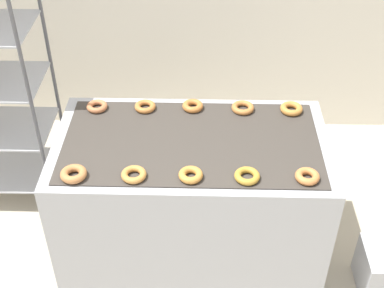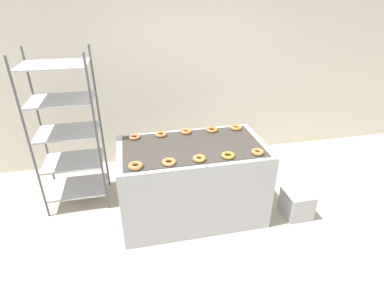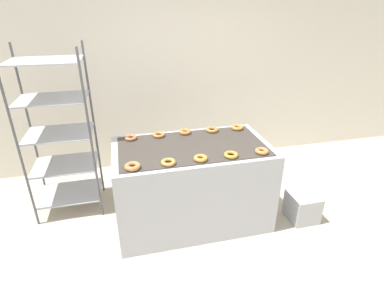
{
  "view_description": "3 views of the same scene",
  "coord_description": "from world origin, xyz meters",
  "views": [
    {
      "loc": [
        0.07,
        -1.69,
        2.75
      ],
      "look_at": [
        0.0,
        0.84,
        0.75
      ],
      "focal_mm": 50.0,
      "sensor_mm": 36.0,
      "label": 1
    },
    {
      "loc": [
        -0.59,
        -2.06,
        2.35
      ],
      "look_at": [
        0.0,
        0.69,
        0.91
      ],
      "focal_mm": 28.0,
      "sensor_mm": 36.0,
      "label": 2
    },
    {
      "loc": [
        -0.63,
        -1.93,
        2.18
      ],
      "look_at": [
        0.0,
        0.69,
        0.91
      ],
      "focal_mm": 28.0,
      "sensor_mm": 36.0,
      "label": 3
    }
  ],
  "objects": [
    {
      "name": "donut_near_rightmost",
      "position": [
        0.61,
        0.38,
        0.91
      ],
      "size": [
        0.13,
        0.13,
        0.04
      ],
      "primitive_type": "torus",
      "color": "#BE733B",
      "rests_on": "fryer_machine"
    },
    {
      "name": "glaze_bin",
      "position": [
        1.18,
        0.4,
        0.16
      ],
      "size": [
        0.29,
        0.31,
        0.31
      ],
      "color": "#A8AAB2",
      "rests_on": "ground_plane"
    },
    {
      "name": "ground_plane",
      "position": [
        0.0,
        0.0,
        0.0
      ],
      "size": [
        14.0,
        14.0,
        0.0
      ],
      "primitive_type": "plane",
      "color": "#B2A893"
    },
    {
      "name": "baking_rack_cart",
      "position": [
        -1.32,
        1.23,
        0.93
      ],
      "size": [
        0.7,
        0.53,
        1.84
      ],
      "color": "#4C4C51",
      "rests_on": "ground_plane"
    },
    {
      "name": "donut_near_leftmost",
      "position": [
        -0.6,
        0.37,
        0.91
      ],
      "size": [
        0.14,
        0.14,
        0.04
      ],
      "primitive_type": "torus",
      "color": "#AE6F3D",
      "rests_on": "fryer_machine"
    },
    {
      "name": "wall_back",
      "position": [
        0.0,
        2.12,
        1.4
      ],
      "size": [
        8.0,
        0.05,
        2.8
      ],
      "color": "silver",
      "rests_on": "ground_plane"
    },
    {
      "name": "donut_near_right",
      "position": [
        0.3,
        0.38,
        0.91
      ],
      "size": [
        0.13,
        0.13,
        0.04
      ],
      "primitive_type": "torus",
      "color": "#AC812C",
      "rests_on": "fryer_machine"
    },
    {
      "name": "donut_far_center",
      "position": [
        0.0,
        1.01,
        0.91
      ],
      "size": [
        0.13,
        0.13,
        0.04
      ],
      "primitive_type": "torus",
      "color": "#B46B31",
      "rests_on": "fryer_machine"
    },
    {
      "name": "donut_far_leftmost",
      "position": [
        -0.59,
        0.99,
        0.91
      ],
      "size": [
        0.13,
        0.13,
        0.04
      ],
      "primitive_type": "torus",
      "color": "#B16840",
      "rests_on": "fryer_machine"
    },
    {
      "name": "donut_far_left",
      "position": [
        -0.29,
        1.0,
        0.91
      ],
      "size": [
        0.13,
        0.13,
        0.04
      ],
      "primitive_type": "torus",
      "color": "#B66E34",
      "rests_on": "fryer_machine"
    },
    {
      "name": "donut_far_rightmost",
      "position": [
        0.6,
        1.0,
        0.91
      ],
      "size": [
        0.14,
        0.14,
        0.04
      ],
      "primitive_type": "torus",
      "color": "#B77634",
      "rests_on": "fryer_machine"
    },
    {
      "name": "donut_near_left",
      "position": [
        -0.29,
        0.37,
        0.91
      ],
      "size": [
        0.13,
        0.13,
        0.04
      ],
      "primitive_type": "torus",
      "color": "#BC7E3A",
      "rests_on": "fryer_machine"
    },
    {
      "name": "donut_far_right",
      "position": [
        0.31,
        1.0,
        0.91
      ],
      "size": [
        0.14,
        0.14,
        0.04
      ],
      "primitive_type": "torus",
      "color": "#B06E35",
      "rests_on": "fryer_machine"
    },
    {
      "name": "donut_near_center",
      "position": [
        0.01,
        0.38,
        0.91
      ],
      "size": [
        0.13,
        0.13,
        0.04
      ],
      "primitive_type": "torus",
      "color": "#BF7E35",
      "rests_on": "fryer_machine"
    },
    {
      "name": "fryer_machine",
      "position": [
        0.0,
        0.69,
        0.45
      ],
      "size": [
        1.57,
        0.88,
        0.89
      ],
      "color": "#A8AAB2",
      "rests_on": "ground_plane"
    }
  ]
}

